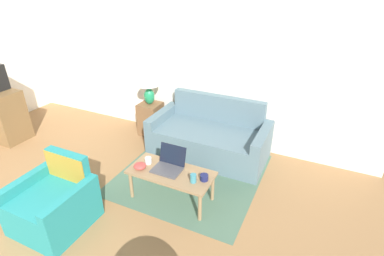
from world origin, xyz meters
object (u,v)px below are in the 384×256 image
Objects in this scene: laptop at (169,164)px; coffee_table at (171,175)px; cup_white at (204,177)px; snack_bowl at (140,166)px; armchair at (56,204)px; cup_navy at (193,178)px; cup_yellow at (148,160)px; table_lamp at (148,83)px; couch at (210,138)px.

coffee_table is at bearing -45.68° from laptop.
laptop reaches higher than cup_white.
armchair is at bearing -126.85° from snack_bowl.
cup_navy is (0.33, -0.07, 0.10)m from coffee_table.
laptop is at bearing 134.32° from coffee_table.
laptop is 2.24× the size of snack_bowl.
laptop reaches higher than cup_navy.
cup_white is at bearing -1.07° from cup_yellow.
table_lamp is 1.76m from snack_bowl.
armchair is 7.43× the size of cup_navy.
laptop is 4.16× the size of cup_yellow.
cup_white is at bearing 8.59° from snack_bowl.
table_lamp is at bearing 94.62° from armchair.
cup_yellow is (-0.37, -1.18, 0.18)m from couch.
armchair is 1.35m from coffee_table.
couch is 1.39m from snack_bowl.
cup_white is at bearing -71.22° from couch.
cup_white is at bearing 2.96° from coffee_table.
couch is at bearing 72.77° from snack_bowl.
snack_bowl is at bearing -171.41° from cup_white.
snack_bowl is at bearing -103.81° from cup_yellow.
armchair is 1.36m from laptop.
armchair is 1.42× the size of table_lamp.
snack_bowl is at bearing -61.96° from table_lamp.
cup_yellow is (0.64, 0.95, 0.19)m from armchair.
cup_navy is at bearing -138.36° from cup_white.
cup_navy is 0.67× the size of snack_bowl.
coffee_table is (-0.03, -1.22, 0.09)m from couch.
cup_navy is (0.39, -0.12, -0.01)m from laptop.
couch is 2.36m from armchair.
cup_yellow reaches higher than snack_bowl.
laptop is at bearing 46.03° from armchair.
cup_white reaches higher than coffee_table.
table_lamp is 5.22× the size of cup_navy.
laptop is (0.93, 0.97, 0.21)m from armchair.
couch is at bearing 85.97° from laptop.
table_lamp reaches higher than cup_navy.
snack_bowl reaches higher than coffee_table.
laptop is 0.29m from cup_yellow.
couch reaches higher than cup_white.
table_lamp is 2.17m from cup_white.
snack_bowl is (-0.72, -0.03, -0.02)m from cup_navy.
armchair reaches higher than cup_navy.
cup_yellow is at bearing 171.39° from cup_navy.
cup_navy is at bearing -17.66° from laptop.
table_lamp is 1.66m from cup_yellow.
table_lamp reaches higher than cup_white.
cup_navy is at bearing -11.27° from coffee_table.
table_lamp reaches higher than cup_yellow.
couch is 1.25m from cup_yellow.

